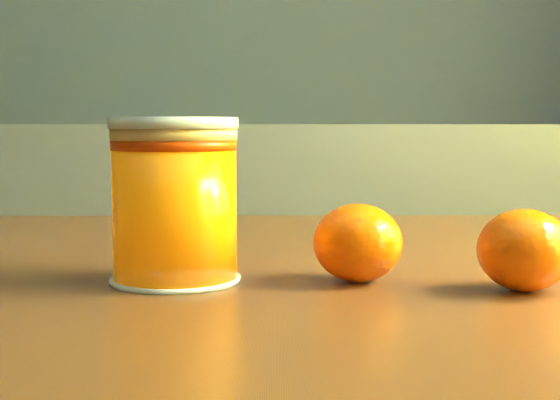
{
  "coord_description": "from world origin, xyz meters",
  "views": [
    {
      "loc": [
        0.63,
        -0.34,
        0.89
      ],
      "look_at": [
        0.66,
        0.2,
        0.84
      ],
      "focal_mm": 50.0,
      "sensor_mm": 36.0,
      "label": 1
    }
  ],
  "objects": [
    {
      "name": "orange_back",
      "position": [
        0.82,
        0.15,
        0.81
      ],
      "size": [
        0.08,
        0.08,
        0.05
      ],
      "primitive_type": "ellipsoid",
      "rotation": [
        0.0,
        0.0,
        0.42
      ],
      "color": "#FF5D05",
      "rests_on": "table"
    },
    {
      "name": "orange_front",
      "position": [
        0.71,
        0.19,
        0.81
      ],
      "size": [
        0.06,
        0.06,
        0.05
      ],
      "primitive_type": "ellipsoid",
      "rotation": [
        0.0,
        0.0,
        0.03
      ],
      "color": "#FF5D05",
      "rests_on": "table"
    },
    {
      "name": "juice_glass",
      "position": [
        0.59,
        0.19,
        0.84
      ],
      "size": [
        0.09,
        0.09,
        0.11
      ],
      "rotation": [
        0.0,
        0.0,
        -0.11
      ],
      "color": "orange",
      "rests_on": "table"
    }
  ]
}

